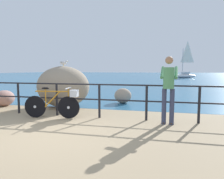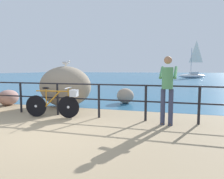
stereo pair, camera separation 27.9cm
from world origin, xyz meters
name	(u,v)px [view 2 (the right image)]	position (x,y,z in m)	size (l,w,h in m)	color
ground_plane	(145,82)	(0.00, 20.00, -0.05)	(120.00, 120.00, 0.10)	#937F60
sea_surface	(157,75)	(0.00, 48.04, 0.00)	(120.00, 90.00, 0.01)	#285B7F
promenade_railing	(78,96)	(0.00, 1.79, 0.64)	(9.80, 0.07, 1.02)	black
bicycle	(57,102)	(-0.53, 1.45, 0.46)	(1.69, 0.48, 0.92)	black
person_at_railing	(167,87)	(2.66, 1.51, 0.99)	(0.48, 0.65, 1.78)	#333851
breakwater_boulder_main	(65,87)	(-1.17, 3.16, 0.78)	(2.06, 1.55, 1.57)	gray
breakwater_boulder_left	(8,97)	(-3.55, 2.81, 0.31)	(0.71, 0.86, 0.62)	#9C746C
breakwater_boulder_right	(125,96)	(0.92, 4.56, 0.32)	(0.74, 0.61, 0.64)	gray
seagull	(66,63)	(-1.16, 3.23, 1.71)	(0.34, 0.19, 0.23)	gold
sailboat	(192,74)	(6.48, 31.78, 0.71)	(4.58, 2.34, 6.16)	white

